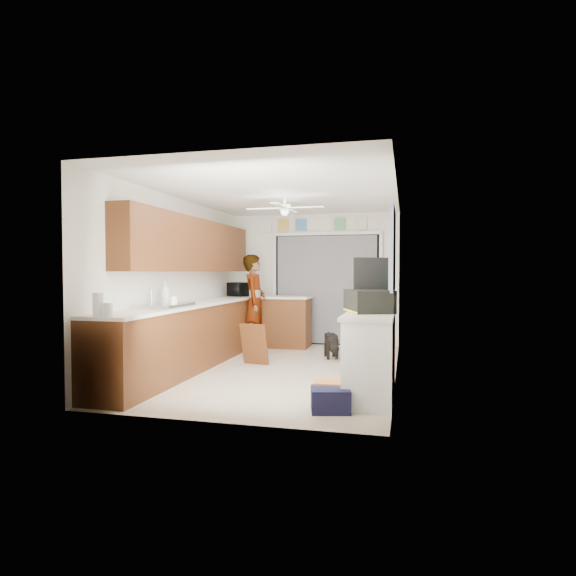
# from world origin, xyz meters

# --- Properties ---
(floor) EXTENTS (5.00, 5.00, 0.00)m
(floor) POSITION_xyz_m (0.00, 0.00, 0.00)
(floor) COLOR #C0B29A
(floor) RESTS_ON ground
(ceiling) EXTENTS (5.00, 5.00, 0.00)m
(ceiling) POSITION_xyz_m (0.00, 0.00, 2.50)
(ceiling) COLOR white
(ceiling) RESTS_ON ground
(wall_back) EXTENTS (3.20, 0.00, 3.20)m
(wall_back) POSITION_xyz_m (0.00, 2.50, 1.25)
(wall_back) COLOR white
(wall_back) RESTS_ON ground
(wall_front) EXTENTS (3.20, 0.00, 3.20)m
(wall_front) POSITION_xyz_m (0.00, -2.50, 1.25)
(wall_front) COLOR white
(wall_front) RESTS_ON ground
(wall_left) EXTENTS (0.00, 5.00, 5.00)m
(wall_left) POSITION_xyz_m (-1.60, 0.00, 1.25)
(wall_left) COLOR white
(wall_left) RESTS_ON ground
(wall_right) EXTENTS (0.00, 5.00, 5.00)m
(wall_right) POSITION_xyz_m (1.60, 0.00, 1.25)
(wall_right) COLOR white
(wall_right) RESTS_ON ground
(left_base_cabinets) EXTENTS (0.60, 4.80, 0.90)m
(left_base_cabinets) POSITION_xyz_m (-1.30, 0.00, 0.45)
(left_base_cabinets) COLOR #5D2D16
(left_base_cabinets) RESTS_ON floor
(left_countertop) EXTENTS (0.62, 4.80, 0.04)m
(left_countertop) POSITION_xyz_m (-1.29, 0.00, 0.92)
(left_countertop) COLOR white
(left_countertop) RESTS_ON left_base_cabinets
(upper_cabinets) EXTENTS (0.32, 4.00, 0.80)m
(upper_cabinets) POSITION_xyz_m (-1.44, 0.20, 1.80)
(upper_cabinets) COLOR #5D2D16
(upper_cabinets) RESTS_ON wall_left
(sink_basin) EXTENTS (0.50, 0.76, 0.06)m
(sink_basin) POSITION_xyz_m (-1.29, -1.00, 0.95)
(sink_basin) COLOR silver
(sink_basin) RESTS_ON left_countertop
(faucet) EXTENTS (0.03, 0.03, 0.22)m
(faucet) POSITION_xyz_m (-1.48, -1.00, 1.05)
(faucet) COLOR silver
(faucet) RESTS_ON left_countertop
(peninsula_base) EXTENTS (1.00, 0.60, 0.90)m
(peninsula_base) POSITION_xyz_m (-0.50, 2.00, 0.45)
(peninsula_base) COLOR #5D2D16
(peninsula_base) RESTS_ON floor
(peninsula_top) EXTENTS (1.04, 0.64, 0.04)m
(peninsula_top) POSITION_xyz_m (-0.50, 2.00, 0.92)
(peninsula_top) COLOR white
(peninsula_top) RESTS_ON peninsula_base
(back_opening_recess) EXTENTS (2.00, 0.06, 2.10)m
(back_opening_recess) POSITION_xyz_m (0.25, 2.47, 1.05)
(back_opening_recess) COLOR black
(back_opening_recess) RESTS_ON wall_back
(curtain_panel) EXTENTS (1.90, 0.03, 2.05)m
(curtain_panel) POSITION_xyz_m (0.25, 2.43, 1.05)
(curtain_panel) COLOR gray
(curtain_panel) RESTS_ON wall_back
(door_trim_left) EXTENTS (0.06, 0.04, 2.10)m
(door_trim_left) POSITION_xyz_m (-0.77, 2.44, 1.05)
(door_trim_left) COLOR white
(door_trim_left) RESTS_ON wall_back
(door_trim_right) EXTENTS (0.06, 0.04, 2.10)m
(door_trim_right) POSITION_xyz_m (1.27, 2.44, 1.05)
(door_trim_right) COLOR white
(door_trim_right) RESTS_ON wall_back
(door_trim_head) EXTENTS (2.10, 0.04, 0.06)m
(door_trim_head) POSITION_xyz_m (0.25, 2.44, 2.12)
(door_trim_head) COLOR white
(door_trim_head) RESTS_ON wall_back
(header_frame_0) EXTENTS (0.22, 0.02, 0.22)m
(header_frame_0) POSITION_xyz_m (-0.60, 2.47, 2.30)
(header_frame_0) COLOR gold
(header_frame_0) RESTS_ON wall_back
(header_frame_1) EXTENTS (0.22, 0.02, 0.22)m
(header_frame_1) POSITION_xyz_m (-0.25, 2.47, 2.30)
(header_frame_1) COLOR #4784BE
(header_frame_1) RESTS_ON wall_back
(header_frame_3) EXTENTS (0.22, 0.02, 0.22)m
(header_frame_3) POSITION_xyz_m (0.50, 2.47, 2.30)
(header_frame_3) COLOR #61AA6D
(header_frame_3) RESTS_ON wall_back
(header_frame_4) EXTENTS (0.22, 0.02, 0.22)m
(header_frame_4) POSITION_xyz_m (0.90, 2.47, 2.30)
(header_frame_4) COLOR silver
(header_frame_4) RESTS_ON wall_back
(route66_sign) EXTENTS (0.22, 0.02, 0.26)m
(route66_sign) POSITION_xyz_m (-0.95, 2.47, 2.30)
(route66_sign) COLOR silver
(route66_sign) RESTS_ON wall_back
(right_counter_base) EXTENTS (0.50, 1.40, 0.90)m
(right_counter_base) POSITION_xyz_m (1.35, -1.20, 0.45)
(right_counter_base) COLOR white
(right_counter_base) RESTS_ON floor
(right_counter_top) EXTENTS (0.54, 1.44, 0.04)m
(right_counter_top) POSITION_xyz_m (1.34, -1.20, 0.92)
(right_counter_top) COLOR white
(right_counter_top) RESTS_ON right_counter_base
(abstract_painting) EXTENTS (0.03, 1.15, 0.95)m
(abstract_painting) POSITION_xyz_m (1.58, -1.00, 1.65)
(abstract_painting) COLOR #EA56B6
(abstract_painting) RESTS_ON wall_right
(ceiling_fan) EXTENTS (1.14, 1.14, 0.24)m
(ceiling_fan) POSITION_xyz_m (0.00, 0.20, 2.32)
(ceiling_fan) COLOR white
(ceiling_fan) RESTS_ON ceiling
(microwave) EXTENTS (0.45, 0.54, 0.26)m
(microwave) POSITION_xyz_m (-1.25, 1.83, 1.07)
(microwave) COLOR black
(microwave) RESTS_ON left_countertop
(soap_bottle) EXTENTS (0.14, 0.14, 0.33)m
(soap_bottle) POSITION_xyz_m (-1.41, -0.77, 1.10)
(soap_bottle) COLOR silver
(soap_bottle) RESTS_ON left_countertop
(jar_a) EXTENTS (0.11, 0.11, 0.14)m
(jar_a) POSITION_xyz_m (-1.13, -1.07, 1.01)
(jar_a) COLOR silver
(jar_a) RESTS_ON left_countertop
(jar_b) EXTENTS (0.09, 0.09, 0.14)m
(jar_b) POSITION_xyz_m (-1.27, -2.25, 1.01)
(jar_b) COLOR silver
(jar_b) RESTS_ON left_countertop
(paper_towel_roll) EXTENTS (0.12, 0.12, 0.24)m
(paper_towel_roll) POSITION_xyz_m (-1.38, -2.25, 1.06)
(paper_towel_roll) COLOR white
(paper_towel_roll) RESTS_ON left_countertop
(suitcase) EXTENTS (0.63, 0.71, 0.25)m
(suitcase) POSITION_xyz_m (1.32, -1.14, 1.07)
(suitcase) COLOR black
(suitcase) RESTS_ON right_counter_top
(suitcase_rim) EXTENTS (0.62, 0.70, 0.02)m
(suitcase_rim) POSITION_xyz_m (1.32, -1.14, 0.96)
(suitcase_rim) COLOR yellow
(suitcase_rim) RESTS_ON suitcase
(suitcase_lid) EXTENTS (0.40, 0.18, 0.50)m
(suitcase_lid) POSITION_xyz_m (1.32, -0.85, 1.32)
(suitcase_lid) COLOR black
(suitcase_lid) RESTS_ON suitcase
(cardboard_box) EXTENTS (0.42, 0.33, 0.25)m
(cardboard_box) POSITION_xyz_m (1.00, -1.66, 0.13)
(cardboard_box) COLOR #C4763D
(cardboard_box) RESTS_ON floor
(navy_crate) EXTENTS (0.45, 0.40, 0.23)m
(navy_crate) POSITION_xyz_m (1.00, -1.90, 0.12)
(navy_crate) COLOR #141533
(navy_crate) RESTS_ON floor
(cabinet_door_panel) EXTENTS (0.44, 0.23, 0.62)m
(cabinet_door_panel) POSITION_xyz_m (-0.47, 0.21, 0.31)
(cabinet_door_panel) COLOR #5D2D16
(cabinet_door_panel) RESTS_ON floor
(man) EXTENTS (0.50, 0.67, 1.70)m
(man) POSITION_xyz_m (-0.90, 1.55, 0.85)
(man) COLOR white
(man) RESTS_ON floor
(dog) EXTENTS (0.40, 0.60, 0.43)m
(dog) POSITION_xyz_m (0.56, 1.05, 0.22)
(dog) COLOR black
(dog) RESTS_ON floor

